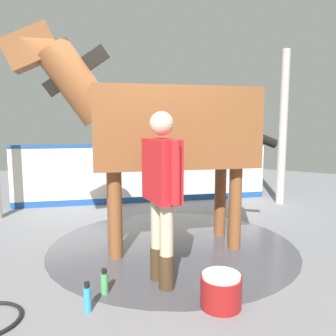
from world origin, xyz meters
TOP-DOWN VIEW (x-y plane):
  - ground_plane at (0.00, 0.00)m, footprint 16.00×16.00m
  - wet_patch at (-0.34, -0.02)m, footprint 3.18×3.18m
  - barrier_wall at (1.33, -1.84)m, footprint 3.80×3.50m
  - roof_post_far at (-1.02, -3.13)m, footprint 0.16×0.16m
  - horse at (-0.25, 0.07)m, footprint 2.63×2.44m
  - handler at (-0.78, 0.97)m, footprint 0.58×0.46m
  - wash_bucket at (-1.45, 1.07)m, footprint 0.36×0.36m
  - bottle_shampoo at (-0.51, 1.72)m, footprint 0.06×0.06m
  - bottle_spray at (-0.43, 1.42)m, footprint 0.07×0.07m

SIDE VIEW (x-z plane):
  - ground_plane at x=0.00m, z-range -0.02..0.00m
  - wet_patch at x=-0.34m, z-range 0.00..0.00m
  - bottle_spray at x=-0.43m, z-range -0.01..0.23m
  - bottle_shampoo at x=-0.51m, z-range -0.01..0.25m
  - wash_bucket at x=-1.45m, z-range 0.00..0.30m
  - barrier_wall at x=1.33m, z-range -0.04..1.14m
  - handler at x=-0.78m, z-range 0.13..1.83m
  - roof_post_far at x=-1.02m, z-range 0.00..2.97m
  - horse at x=-0.25m, z-range 0.19..2.89m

